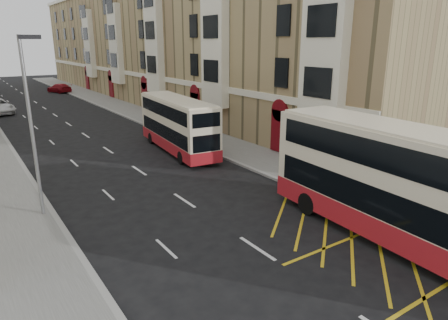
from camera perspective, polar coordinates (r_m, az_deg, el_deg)
ground at (r=13.84m, az=15.73°, el=-18.77°), size 200.00×200.00×0.00m
pavement_right at (r=41.44m, az=-9.21°, el=5.52°), size 4.00×120.00×0.15m
kerb_right at (r=40.66m, az=-11.77°, el=5.18°), size 0.25×120.00×0.15m
kerb_left at (r=37.91m, az=-28.73°, el=2.65°), size 0.25×120.00×0.15m
road_markings at (r=53.33m, az=-24.09°, el=6.66°), size 10.00×110.00×0.01m
terrace_right at (r=57.55m, az=-9.89°, el=15.99°), size 10.75×79.00×15.25m
guard_railing at (r=21.06m, az=15.21°, el=-3.47°), size 0.06×6.56×1.01m
street_lamp_near at (r=19.43m, az=-25.81°, el=5.36°), size 0.93×0.18×8.00m
double_decker_front at (r=17.20m, az=23.78°, el=-3.39°), size 3.44×12.01×4.73m
double_decker_rear at (r=29.50m, az=-6.68°, el=5.02°), size 3.29×10.09×3.95m
pedestrian_mid at (r=21.02m, az=20.85°, el=-3.79°), size 0.86×0.72×1.59m
pedestrian_far at (r=22.10m, az=14.76°, el=-2.01°), size 1.11×0.70×1.76m
car_red at (r=70.11m, az=-22.48°, el=9.48°), size 3.43×5.27×1.42m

